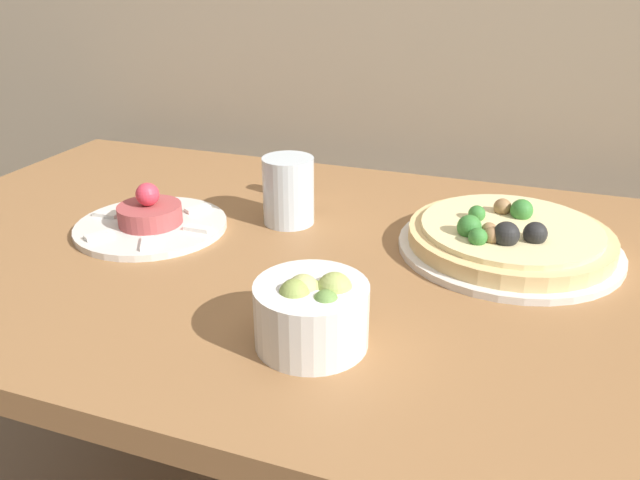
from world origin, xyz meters
TOP-DOWN VIEW (x-y plane):
  - dining_table at (0.00, 0.39)m, footprint 1.34×0.77m
  - pizza_plate at (0.25, 0.48)m, footprint 0.31×0.31m
  - tartare_plate at (-0.26, 0.38)m, footprint 0.23×0.23m
  - small_bowl at (0.07, 0.18)m, footprint 0.12×0.12m
  - drinking_glass at (-0.08, 0.48)m, footprint 0.08×0.08m
  - salt_shaker at (-0.10, 0.58)m, footprint 0.03×0.03m

SIDE VIEW (x-z plane):
  - dining_table at x=0.00m, z-range 0.27..1.01m
  - tartare_plate at x=-0.26m, z-range 0.72..0.79m
  - pizza_plate at x=0.25m, z-range 0.73..0.79m
  - salt_shaker at x=-0.10m, z-range 0.74..0.81m
  - small_bowl at x=0.07m, z-range 0.74..0.82m
  - drinking_glass at x=-0.08m, z-range 0.74..0.84m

